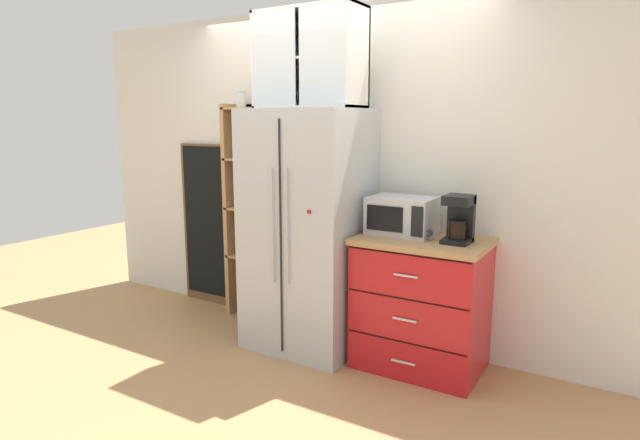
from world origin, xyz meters
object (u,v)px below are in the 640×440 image
(microwave, at_px, (402,216))
(bottle_cobalt, at_px, (428,220))
(mug_navy, at_px, (421,233))
(refrigerator, at_px, (308,230))
(coffee_maker, at_px, (459,219))
(mug_charcoal, at_px, (422,233))
(chalkboard_menu, at_px, (209,224))

(microwave, bearing_deg, bottle_cobalt, 10.19)
(microwave, height_order, mug_navy, microwave)
(microwave, xyz_separation_m, bottle_cobalt, (0.18, 0.03, -0.02))
(refrigerator, height_order, mug_navy, refrigerator)
(coffee_maker, distance_m, bottle_cobalt, 0.25)
(bottle_cobalt, bearing_deg, coffee_maker, -17.61)
(mug_charcoal, bearing_deg, microwave, 153.23)
(refrigerator, distance_m, mug_navy, 0.87)
(coffee_maker, distance_m, chalkboard_menu, 2.44)
(coffee_maker, xyz_separation_m, bottle_cobalt, (-0.23, 0.07, -0.05))
(refrigerator, distance_m, bottle_cobalt, 0.89)
(refrigerator, relative_size, microwave, 4.03)
(refrigerator, relative_size, mug_charcoal, 15.04)
(microwave, xyz_separation_m, coffee_maker, (0.41, -0.04, 0.03))
(microwave, bearing_deg, mug_navy, -31.36)
(refrigerator, bearing_deg, mug_navy, 0.55)
(mug_navy, relative_size, mug_charcoal, 1.01)
(refrigerator, xyz_separation_m, chalkboard_menu, (-1.30, 0.33, -0.14))
(refrigerator, bearing_deg, coffee_maker, 3.91)
(coffee_maker, height_order, mug_navy, coffee_maker)
(bottle_cobalt, bearing_deg, microwave, -169.81)
(mug_navy, height_order, mug_charcoal, same)
(microwave, relative_size, mug_charcoal, 3.73)
(mug_charcoal, bearing_deg, refrigerator, -178.21)
(mug_charcoal, bearing_deg, bottle_cobalt, 90.82)
(coffee_maker, bearing_deg, chalkboard_menu, 173.91)
(mug_charcoal, relative_size, bottle_cobalt, 0.47)
(microwave, height_order, bottle_cobalt, microwave)
(coffee_maker, height_order, chalkboard_menu, chalkboard_menu)
(mug_charcoal, bearing_deg, chalkboard_menu, 172.02)
(refrigerator, height_order, microwave, refrigerator)
(refrigerator, relative_size, coffee_maker, 5.72)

